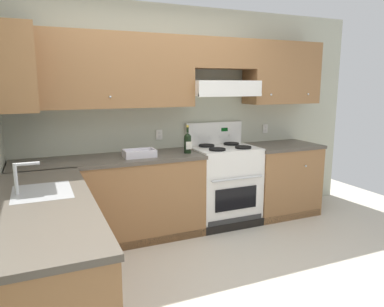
# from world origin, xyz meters

# --- Properties ---
(ground_plane) EXTENTS (7.04, 7.04, 0.00)m
(ground_plane) POSITION_xyz_m (0.00, 0.00, 0.00)
(ground_plane) COLOR beige
(wall_back) EXTENTS (4.68, 0.57, 2.55)m
(wall_back) POSITION_xyz_m (0.40, 1.53, 1.48)
(wall_back) COLOR #B7BAA3
(wall_back) RESTS_ON ground_plane
(counter_back_run) EXTENTS (3.60, 0.65, 0.91)m
(counter_back_run) POSITION_xyz_m (0.12, 1.24, 0.45)
(counter_back_run) COLOR olive
(counter_back_run) RESTS_ON ground_plane
(counter_left_run) EXTENTS (0.63, 1.91, 1.13)m
(counter_left_run) POSITION_xyz_m (-1.24, -0.00, 0.46)
(counter_left_run) COLOR olive
(counter_left_run) RESTS_ON ground_plane
(stove) EXTENTS (0.76, 0.62, 1.20)m
(stove) POSITION_xyz_m (0.78, 1.25, 0.48)
(stove) COLOR white
(stove) RESTS_ON ground_plane
(wine_bottle) EXTENTS (0.08, 0.08, 0.31)m
(wine_bottle) POSITION_xyz_m (0.28, 1.17, 1.03)
(wine_bottle) COLOR black
(wine_bottle) RESTS_ON counter_back_run
(bowl) EXTENTS (0.33, 0.21, 0.08)m
(bowl) POSITION_xyz_m (-0.27, 1.18, 0.94)
(bowl) COLOR silver
(bowl) RESTS_ON counter_back_run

